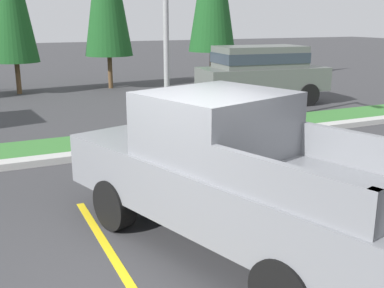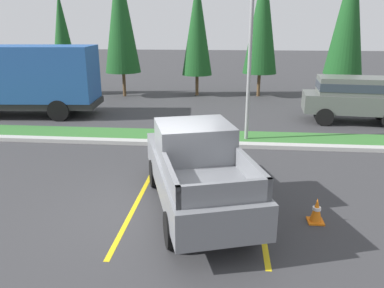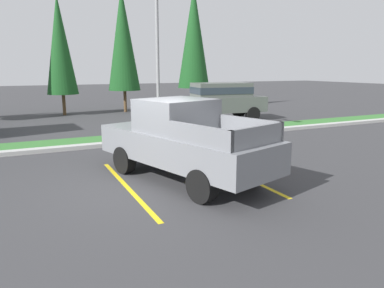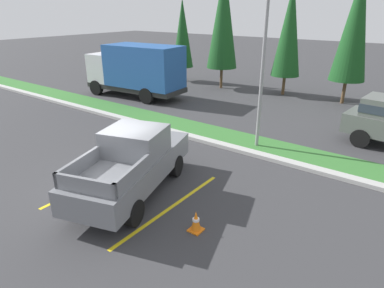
{
  "view_description": "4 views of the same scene",
  "coord_description": "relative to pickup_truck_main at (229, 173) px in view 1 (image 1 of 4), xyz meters",
  "views": [
    {
      "loc": [
        -2.1,
        -5.06,
        3.02
      ],
      "look_at": [
        1.32,
        2.24,
        0.86
      ],
      "focal_mm": 43.62,
      "sensor_mm": 36.0,
      "label": 1
    },
    {
      "loc": [
        1.54,
        -8.4,
        4.38
      ],
      "look_at": [
        0.52,
        2.35,
        0.91
      ],
      "focal_mm": 35.04,
      "sensor_mm": 36.0,
      "label": 2
    },
    {
      "loc": [
        -2.92,
        -8.43,
        2.88
      ],
      "look_at": [
        1.22,
        0.29,
        0.86
      ],
      "focal_mm": 33.94,
      "sensor_mm": 36.0,
      "label": 3
    },
    {
      "loc": [
        7.97,
        -6.48,
        5.56
      ],
      "look_at": [
        1.67,
        2.07,
        1.21
      ],
      "focal_mm": 31.09,
      "sensor_mm": 36.0,
      "label": 4
    }
  ],
  "objects": [
    {
      "name": "suv_distant",
      "position": [
        6.5,
        9.14,
        0.2
      ],
      "size": [
        4.76,
        2.31,
        2.1
      ],
      "color": "black",
      "rests_on": "ground"
    },
    {
      "name": "curb_strip",
      "position": [
        -0.84,
        4.95,
        -0.97
      ],
      "size": [
        56.0,
        0.4,
        0.15
      ],
      "primitive_type": "cube",
      "color": "#B2B2AD",
      "rests_on": "ground"
    },
    {
      "name": "parking_line_far",
      "position": [
        1.57,
        -0.05,
        -1.04
      ],
      "size": [
        0.12,
        4.8,
        0.01
      ],
      "primitive_type": "cube",
      "color": "yellow",
      "rests_on": "ground"
    },
    {
      "name": "pickup_truck_main",
      "position": [
        0.0,
        0.0,
        0.0
      ],
      "size": [
        3.35,
        5.54,
        2.1
      ],
      "color": "black",
      "rests_on": "ground"
    },
    {
      "name": "ground_plane",
      "position": [
        -0.84,
        -0.05,
        -1.04
      ],
      "size": [
        120.0,
        120.0,
        0.0
      ],
      "primitive_type": "plane",
      "color": "#38383A"
    },
    {
      "name": "grass_median",
      "position": [
        -0.84,
        6.05,
        -1.01
      ],
      "size": [
        56.0,
        1.8,
        0.06
      ],
      "primitive_type": "cube",
      "color": "#387533",
      "rests_on": "ground"
    },
    {
      "name": "parking_line_near",
      "position": [
        -1.53,
        -0.05,
        -1.04
      ],
      "size": [
        0.12,
        4.8,
        0.01
      ],
      "primitive_type": "cube",
      "color": "yellow",
      "rests_on": "ground"
    }
  ]
}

